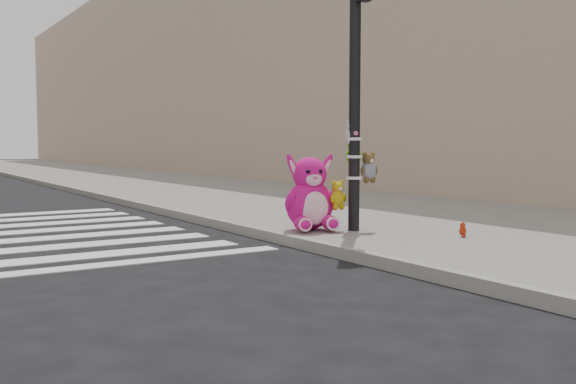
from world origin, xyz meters
TOP-DOWN VIEW (x-y plane):
  - ground at (0.00, 0.00)m, footprint 120.00×120.00m
  - sidewalk_near at (5.00, 10.00)m, footprint 7.00×80.00m
  - curb_edge at (1.55, 10.00)m, footprint 0.12×80.00m
  - bld_near at (10.50, 20.00)m, footprint 5.00×60.00m
  - signal_pole at (2.62, 1.82)m, footprint 0.71×0.50m
  - pink_bunny at (2.10, 2.17)m, footprint 0.88×0.96m
  - red_teddy at (3.40, 0.50)m, footprint 0.16×0.14m

SIDE VIEW (x-z plane):
  - ground at x=0.00m, z-range 0.00..0.00m
  - sidewalk_near at x=5.00m, z-range 0.00..0.14m
  - curb_edge at x=1.55m, z-range -0.01..0.15m
  - red_teddy at x=3.40m, z-range 0.14..0.34m
  - pink_bunny at x=2.10m, z-range 0.04..1.15m
  - signal_pole at x=2.62m, z-range -0.28..3.72m
  - bld_near at x=10.50m, z-range 0.00..10.00m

